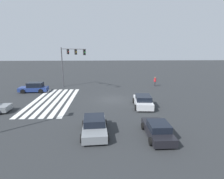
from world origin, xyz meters
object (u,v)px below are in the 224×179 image
Objects in this scene: car_0 at (34,88)px; car_2 at (94,126)px; car_1 at (143,101)px; pedestrian at (155,81)px; traffic_signal_mast at (69,58)px; car_3 at (158,130)px.

car_0 is 1.04× the size of car_2.
pedestrian reaches higher than car_1.
traffic_signal_mast reaches higher than car_2.
traffic_signal_mast reaches higher than car_1.
traffic_signal_mast is 18.02m from car_2.
car_0 is at bearing 68.38° from car_1.
car_3 is (7.41, -0.36, -0.09)m from car_1.
car_2 is at bearing 80.70° from car_3.
traffic_signal_mast is 7.44m from car_0.
pedestrian reaches higher than car_0.
traffic_signal_mast reaches higher than pedestrian.
car_2 is at bearing 124.79° from car_0.
car_3 is 19.28m from pedestrian.
car_0 is 17.87m from car_2.
pedestrian reaches higher than car_3.
traffic_signal_mast is 4.00× the size of pedestrian.
traffic_signal_mast is at bearing 30.12° from car_3.
traffic_signal_mast is 1.58× the size of car_1.
car_1 is (7.76, 16.19, -0.04)m from car_0.
car_3 is at bearing 134.55° from car_0.
pedestrian is (-3.45, 20.82, 0.26)m from car_0.
traffic_signal_mast is at bearing 50.93° from car_1.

